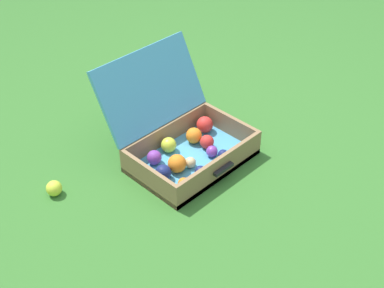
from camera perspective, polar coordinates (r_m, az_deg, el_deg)
ground_plane at (r=2.37m, az=0.28°, el=-2.98°), size 16.00×16.00×0.00m
open_suitcase at (r=2.39m, az=-1.19°, el=0.59°), size 0.54×0.55×0.45m
stray_ball_on_grass at (r=2.31m, az=-14.61°, el=-4.63°), size 0.07×0.07×0.07m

